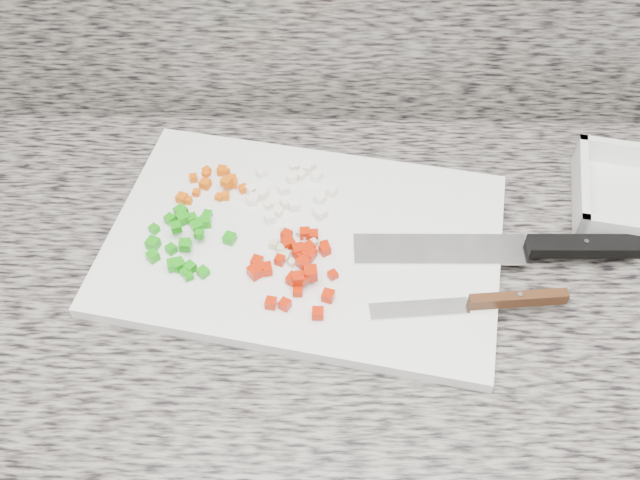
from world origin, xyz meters
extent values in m
cube|color=white|center=(0.00, 1.44, 0.43)|extent=(3.92, 0.62, 0.86)
cube|color=slate|center=(0.00, 1.44, 0.88)|extent=(3.96, 0.64, 0.04)
cube|color=white|center=(-0.07, 1.48, 0.91)|extent=(0.53, 0.40, 0.02)
cube|color=#D55204|center=(-0.18, 1.60, 0.92)|extent=(0.01, 0.01, 0.01)
cube|color=#D55204|center=(-0.22, 1.54, 0.92)|extent=(0.01, 0.01, 0.01)
cube|color=#D55204|center=(-0.17, 1.58, 0.92)|extent=(0.01, 0.01, 0.01)
cube|color=#D55204|center=(-0.18, 1.55, 0.92)|extent=(0.01, 0.01, 0.01)
cube|color=#D55204|center=(-0.15, 1.56, 0.92)|extent=(0.01, 0.01, 0.01)
cube|color=#D55204|center=(-0.18, 1.57, 0.93)|extent=(0.02, 0.02, 0.01)
cube|color=#D55204|center=(-0.19, 1.60, 0.92)|extent=(0.01, 0.01, 0.01)
cube|color=#D55204|center=(-0.17, 1.57, 0.92)|extent=(0.01, 0.01, 0.01)
cube|color=#D55204|center=(-0.22, 1.56, 0.92)|extent=(0.01, 0.01, 0.01)
cube|color=#D55204|center=(-0.23, 1.54, 0.92)|extent=(0.02, 0.02, 0.01)
cube|color=#D55204|center=(-0.21, 1.57, 0.92)|extent=(0.02, 0.02, 0.01)
cube|color=#D55204|center=(-0.18, 1.55, 0.92)|extent=(0.01, 0.01, 0.01)
cube|color=#D55204|center=(-0.17, 1.57, 0.92)|extent=(0.01, 0.01, 0.01)
cube|color=#D55204|center=(-0.19, 1.60, 0.92)|extent=(0.01, 0.01, 0.01)
cube|color=#D55204|center=(-0.20, 1.58, 0.93)|extent=(0.01, 0.01, 0.01)
cube|color=#D55204|center=(-0.21, 1.60, 0.92)|extent=(0.01, 0.01, 0.01)
cube|color=#D55204|center=(-0.22, 1.58, 0.92)|extent=(0.01, 0.01, 0.01)
cube|color=white|center=(-0.05, 1.52, 0.92)|extent=(0.02, 0.02, 0.01)
cube|color=white|center=(-0.10, 1.56, 0.92)|extent=(0.02, 0.02, 0.01)
cube|color=white|center=(-0.09, 1.59, 0.92)|extent=(0.01, 0.01, 0.01)
cube|color=white|center=(-0.12, 1.51, 0.92)|extent=(0.01, 0.01, 0.01)
cube|color=white|center=(-0.04, 1.56, 0.92)|extent=(0.01, 0.01, 0.01)
cube|color=white|center=(-0.13, 1.55, 0.92)|extent=(0.02, 0.02, 0.01)
cube|color=white|center=(-0.08, 1.59, 0.92)|extent=(0.02, 0.02, 0.01)
cube|color=white|center=(-0.06, 1.59, 0.92)|extent=(0.01, 0.01, 0.01)
cube|color=white|center=(-0.07, 1.61, 0.92)|extent=(0.02, 0.02, 0.01)
cube|color=white|center=(-0.13, 1.59, 0.92)|extent=(0.01, 0.01, 0.01)
cube|color=white|center=(-0.09, 1.61, 0.92)|extent=(0.01, 0.01, 0.01)
cube|color=white|center=(-0.09, 1.53, 0.92)|extent=(0.02, 0.02, 0.01)
cube|color=white|center=(-0.05, 1.55, 0.92)|extent=(0.02, 0.02, 0.01)
cube|color=white|center=(-0.14, 1.54, 0.92)|extent=(0.02, 0.02, 0.01)
cube|color=white|center=(-0.07, 1.60, 0.92)|extent=(0.01, 0.01, 0.01)
cube|color=white|center=(-0.11, 1.52, 0.92)|extent=(0.01, 0.01, 0.01)
cube|color=white|center=(-0.06, 1.59, 0.92)|extent=(0.02, 0.02, 0.01)
cube|color=white|center=(-0.12, 1.53, 0.92)|extent=(0.01, 0.01, 0.01)
cube|color=white|center=(-0.14, 1.54, 0.92)|extent=(0.02, 0.02, 0.01)
cube|color=white|center=(-0.13, 1.56, 0.92)|extent=(0.02, 0.02, 0.01)
cube|color=white|center=(-0.10, 1.54, 0.92)|extent=(0.02, 0.02, 0.01)
cube|color=white|center=(-0.14, 1.56, 0.92)|extent=(0.02, 0.02, 0.01)
cube|color=#15910D|center=(-0.20, 1.49, 0.93)|extent=(0.02, 0.02, 0.01)
cube|color=#15910D|center=(-0.22, 1.46, 0.92)|extent=(0.01, 0.01, 0.01)
cube|color=#15910D|center=(-0.20, 1.50, 0.92)|extent=(0.01, 0.01, 0.01)
cube|color=#15910D|center=(-0.21, 1.43, 0.92)|extent=(0.02, 0.02, 0.01)
cube|color=#15910D|center=(-0.20, 1.52, 0.92)|extent=(0.01, 0.01, 0.01)
cube|color=#15910D|center=(-0.16, 1.48, 0.92)|extent=(0.02, 0.02, 0.01)
cube|color=#15910D|center=(-0.20, 1.50, 0.92)|extent=(0.02, 0.02, 0.01)
cube|color=#15910D|center=(-0.22, 1.43, 0.92)|extent=(0.02, 0.02, 0.01)
cube|color=#15910D|center=(-0.23, 1.51, 0.92)|extent=(0.02, 0.02, 0.01)
cube|color=#15910D|center=(-0.21, 1.51, 0.92)|extent=(0.02, 0.02, 0.01)
cube|color=#15910D|center=(-0.26, 1.49, 0.92)|extent=(0.01, 0.01, 0.01)
cube|color=#15910D|center=(-0.23, 1.46, 0.92)|extent=(0.02, 0.02, 0.01)
cube|color=#15910D|center=(-0.24, 1.51, 0.92)|extent=(0.02, 0.02, 0.01)
cube|color=#15910D|center=(-0.20, 1.48, 0.93)|extent=(0.01, 0.01, 0.01)
cube|color=#15910D|center=(-0.21, 1.42, 0.92)|extent=(0.01, 0.01, 0.01)
cube|color=#15910D|center=(-0.20, 1.48, 0.93)|extent=(0.01, 0.01, 0.01)
cube|color=#15910D|center=(-0.19, 1.42, 0.92)|extent=(0.02, 0.02, 0.01)
cube|color=#15910D|center=(-0.21, 1.46, 0.93)|extent=(0.01, 0.01, 0.01)
cube|color=#15910D|center=(-0.25, 1.45, 0.92)|extent=(0.02, 0.02, 0.01)
cube|color=#15910D|center=(-0.23, 1.52, 0.92)|extent=(0.02, 0.02, 0.01)
cube|color=#15910D|center=(-0.21, 1.42, 0.92)|extent=(0.01, 0.01, 0.01)
cube|color=#15910D|center=(-0.26, 1.47, 0.92)|extent=(0.02, 0.02, 0.01)
cube|color=#15910D|center=(-0.23, 1.49, 0.93)|extent=(0.02, 0.02, 0.01)
cube|color=#15910D|center=(-0.23, 1.43, 0.92)|extent=(0.02, 0.02, 0.01)
cube|color=#B71A02|center=(-0.06, 1.48, 0.92)|extent=(0.01, 0.01, 0.01)
cube|color=#B71A02|center=(-0.13, 1.44, 0.92)|extent=(0.02, 0.02, 0.01)
cube|color=#B71A02|center=(-0.08, 1.42, 0.92)|extent=(0.02, 0.02, 0.01)
cube|color=#B71A02|center=(-0.13, 1.42, 0.92)|extent=(0.02, 0.02, 0.01)
cube|color=#B71A02|center=(-0.07, 1.46, 0.92)|extent=(0.02, 0.02, 0.01)
cube|color=#B71A02|center=(-0.06, 1.42, 0.93)|extent=(0.02, 0.02, 0.01)
cube|color=#B71A02|center=(-0.08, 1.46, 0.92)|extent=(0.02, 0.02, 0.01)
cube|color=#B71A02|center=(-0.10, 1.44, 0.92)|extent=(0.01, 0.01, 0.01)
cube|color=#B71A02|center=(-0.09, 1.48, 0.92)|extent=(0.02, 0.02, 0.01)
cube|color=#B71A02|center=(-0.07, 1.49, 0.92)|extent=(0.01, 0.01, 0.01)
cube|color=#B71A02|center=(-0.06, 1.45, 0.92)|extent=(0.02, 0.02, 0.01)
cube|color=#B71A02|center=(-0.11, 1.43, 0.92)|extent=(0.01, 0.01, 0.01)
cube|color=#B71A02|center=(-0.05, 1.46, 0.92)|extent=(0.02, 0.02, 0.01)
cube|color=#B71A02|center=(-0.08, 1.41, 0.93)|extent=(0.01, 0.01, 0.01)
cube|color=#B71A02|center=(-0.07, 1.41, 0.93)|extent=(0.02, 0.02, 0.01)
cube|color=#B71A02|center=(-0.08, 1.40, 0.92)|extent=(0.01, 0.01, 0.01)
cube|color=#B71A02|center=(-0.09, 1.47, 0.92)|extent=(0.02, 0.02, 0.01)
cube|color=#B71A02|center=(-0.07, 1.43, 0.93)|extent=(0.02, 0.02, 0.01)
cube|color=#B71A02|center=(-0.05, 1.37, 0.92)|extent=(0.01, 0.01, 0.01)
cube|color=#B71A02|center=(-0.09, 1.38, 0.92)|extent=(0.02, 0.02, 0.01)
cube|color=#B71A02|center=(-0.11, 1.38, 0.92)|extent=(0.01, 0.01, 0.01)
cube|color=#B71A02|center=(-0.12, 1.43, 0.92)|extent=(0.02, 0.02, 0.01)
cube|color=#B71A02|center=(-0.04, 1.39, 0.92)|extent=(0.02, 0.02, 0.01)
cube|color=#B71A02|center=(-0.04, 1.42, 0.92)|extent=(0.01, 0.01, 0.01)
cube|color=#B71A02|center=(-0.08, 1.46, 0.92)|extent=(0.02, 0.02, 0.01)
cube|color=#B71A02|center=(-0.05, 1.47, 0.92)|extent=(0.01, 0.01, 0.01)
cube|color=beige|center=(-0.09, 1.44, 0.92)|extent=(0.01, 0.01, 0.01)
cube|color=beige|center=(-0.10, 1.46, 0.92)|extent=(0.01, 0.01, 0.01)
cube|color=beige|center=(-0.10, 1.47, 0.92)|extent=(0.01, 0.01, 0.01)
cube|color=beige|center=(-0.10, 1.49, 0.92)|extent=(0.01, 0.01, 0.01)
cube|color=beige|center=(-0.07, 1.48, 0.92)|extent=(0.01, 0.01, 0.01)
cube|color=beige|center=(-0.08, 1.49, 0.92)|extent=(0.01, 0.01, 0.01)
cube|color=beige|center=(-0.10, 1.45, 0.92)|extent=(0.01, 0.01, 0.01)
cube|color=beige|center=(-0.09, 1.49, 0.92)|extent=(0.01, 0.01, 0.01)
cube|color=beige|center=(-0.06, 1.47, 0.92)|extent=(0.01, 0.01, 0.01)
cube|color=beige|center=(-0.11, 1.47, 0.92)|extent=(0.01, 0.01, 0.01)
cube|color=beige|center=(-0.09, 1.46, 0.92)|extent=(0.01, 0.01, 0.01)
cube|color=beige|center=(-0.07, 1.47, 0.92)|extent=(0.01, 0.01, 0.01)
cube|color=beige|center=(-0.10, 1.45, 0.92)|extent=(0.01, 0.01, 0.01)
cube|color=beige|center=(-0.07, 1.45, 0.92)|extent=(0.01, 0.01, 0.01)
cube|color=beige|center=(-0.09, 1.45, 0.92)|extent=(0.01, 0.01, 0.01)
cube|color=silver|center=(0.10, 1.47, 0.92)|extent=(0.21, 0.05, 0.00)
cube|color=black|center=(0.27, 1.47, 0.92)|extent=(0.14, 0.03, 0.02)
cylinder|color=silver|center=(0.27, 1.47, 0.93)|extent=(0.01, 0.01, 0.00)
cube|color=silver|center=(0.06, 1.38, 0.92)|extent=(0.12, 0.03, 0.00)
cube|color=#482812|center=(0.18, 1.39, 0.92)|extent=(0.11, 0.02, 0.02)
cylinder|color=silver|center=(0.18, 1.39, 0.93)|extent=(0.01, 0.01, 0.00)
cube|color=white|center=(0.29, 1.57, 0.93)|extent=(0.04, 0.16, 0.04)
camera|label=1|loc=(-0.04, 0.91, 1.59)|focal=40.00mm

